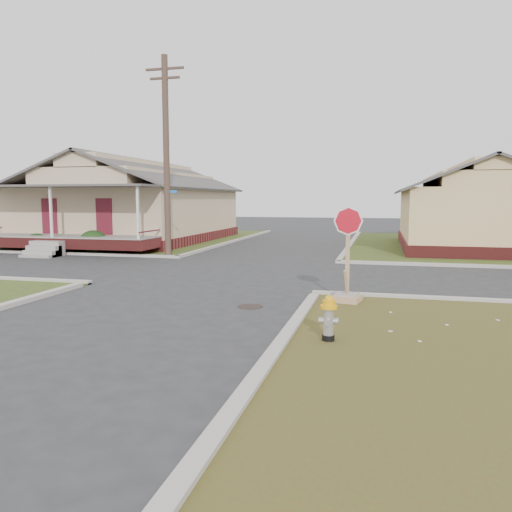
# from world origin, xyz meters

# --- Properties ---
(ground) EXTENTS (120.00, 120.00, 0.00)m
(ground) POSITION_xyz_m (0.00, 0.00, 0.00)
(ground) COLOR #2A2A2D
(ground) RESTS_ON ground
(verge_far_left) EXTENTS (19.00, 19.00, 0.05)m
(verge_far_left) POSITION_xyz_m (-13.00, 18.00, 0.03)
(verge_far_left) COLOR #324719
(verge_far_left) RESTS_ON ground
(curbs) EXTENTS (80.00, 40.00, 0.12)m
(curbs) POSITION_xyz_m (0.00, 5.00, 0.00)
(curbs) COLOR #ACA49B
(curbs) RESTS_ON ground
(manhole) EXTENTS (0.64, 0.64, 0.01)m
(manhole) POSITION_xyz_m (2.20, -0.50, 0.01)
(manhole) COLOR black
(manhole) RESTS_ON ground
(corner_house) EXTENTS (10.10, 15.50, 5.30)m
(corner_house) POSITION_xyz_m (-10.00, 16.68, 2.28)
(corner_house) COLOR maroon
(corner_house) RESTS_ON ground
(side_house_yellow) EXTENTS (7.60, 11.60, 4.70)m
(side_house_yellow) POSITION_xyz_m (10.00, 16.50, 2.19)
(side_house_yellow) COLOR maroon
(side_house_yellow) RESTS_ON ground
(utility_pole) EXTENTS (1.80, 0.28, 9.00)m
(utility_pole) POSITION_xyz_m (-4.20, 8.90, 4.66)
(utility_pole) COLOR #3C2B23
(utility_pole) RESTS_ON ground
(fire_hydrant) EXTENTS (0.32, 0.32, 0.85)m
(fire_hydrant) POSITION_xyz_m (4.41, -3.18, 0.52)
(fire_hydrant) COLOR black
(fire_hydrant) RESTS_ON ground
(stop_sign) EXTENTS (0.69, 0.68, 2.44)m
(stop_sign) POSITION_xyz_m (4.50, 0.51, 0.58)
(stop_sign) COLOR #A7815B
(stop_sign) RESTS_ON ground
(hedge_left) EXTENTS (1.25, 1.02, 0.95)m
(hedge_left) POSITION_xyz_m (-11.56, 9.37, 0.53)
(hedge_left) COLOR #193312
(hedge_left) RESTS_ON verge_far_left
(hedge_right) EXTENTS (1.43, 1.17, 1.09)m
(hedge_right) POSITION_xyz_m (-8.44, 9.48, 0.60)
(hedge_right) COLOR #193312
(hedge_right) RESTS_ON verge_far_left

